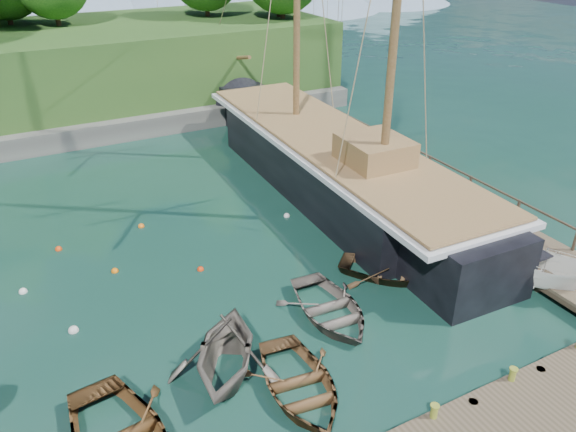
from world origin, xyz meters
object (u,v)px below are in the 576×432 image
object	(u,v)px
rowboat_2	(299,393)
rowboat_1	(227,374)
rowboat_3	(330,316)
schooner	(333,168)
rowboat_4	(388,276)
cabin_boat_white	(519,282)

from	to	relation	value
rowboat_2	rowboat_1	bearing A→B (deg)	140.07
rowboat_3	schooner	bearing A→B (deg)	60.90
rowboat_4	rowboat_3	bearing A→B (deg)	154.34
rowboat_2	cabin_boat_white	world-z (taller)	cabin_boat_white
rowboat_3	cabin_boat_white	bearing A→B (deg)	-8.72
rowboat_2	schooner	size ratio (longest dim) A/B	0.14
rowboat_4	rowboat_2	bearing A→B (deg)	168.29
rowboat_4	rowboat_1	bearing A→B (deg)	151.38
rowboat_3	cabin_boat_white	world-z (taller)	cabin_boat_white
rowboat_2	rowboat_4	distance (m)	7.30
rowboat_4	cabin_boat_white	size ratio (longest dim) A/B	0.81
rowboat_1	rowboat_2	distance (m)	2.41
rowboat_2	rowboat_4	bearing A→B (deg)	38.75
schooner	rowboat_4	bearing A→B (deg)	-104.51
rowboat_2	rowboat_3	world-z (taller)	rowboat_3
cabin_boat_white	schooner	size ratio (longest dim) A/B	0.16
cabin_boat_white	schooner	bearing A→B (deg)	83.10
rowboat_3	cabin_boat_white	xyz separation A→B (m)	(7.77, -1.68, 0.00)
cabin_boat_white	rowboat_1	bearing A→B (deg)	159.49
rowboat_1	cabin_boat_white	world-z (taller)	rowboat_1
rowboat_1	rowboat_3	bearing A→B (deg)	43.57
rowboat_2	rowboat_4	xyz separation A→B (m)	(6.21, 3.82, 0.00)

